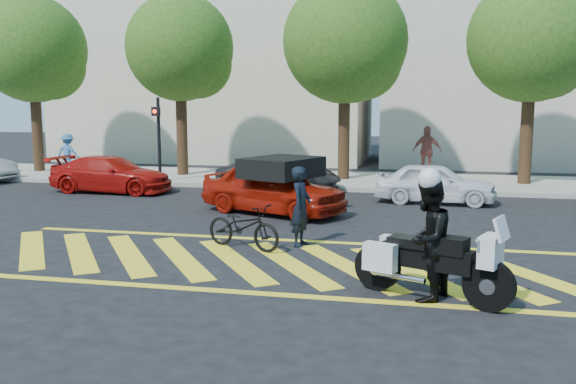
% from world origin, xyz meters
% --- Properties ---
extents(ground, '(90.00, 90.00, 0.00)m').
position_xyz_m(ground, '(0.00, 0.00, 0.00)').
color(ground, black).
rests_on(ground, ground).
extents(sidewalk, '(60.00, 5.00, 0.15)m').
position_xyz_m(sidewalk, '(0.00, 12.00, 0.07)').
color(sidewalk, '#9E998E').
rests_on(sidewalk, ground).
extents(crosswalk, '(12.33, 4.00, 0.01)m').
position_xyz_m(crosswalk, '(-0.04, 0.00, 0.00)').
color(crosswalk, yellow).
rests_on(crosswalk, ground).
extents(building_left, '(16.00, 8.00, 10.00)m').
position_xyz_m(building_left, '(-8.00, 21.00, 5.00)').
color(building_left, beige).
rests_on(building_left, ground).
extents(building_right, '(16.00, 8.00, 11.00)m').
position_xyz_m(building_right, '(9.00, 21.00, 5.50)').
color(building_right, beige).
rests_on(building_right, ground).
extents(tree_far_left, '(4.40, 4.40, 7.41)m').
position_xyz_m(tree_far_left, '(-12.87, 12.06, 5.05)').
color(tree_far_left, black).
rests_on(tree_far_left, ground).
extents(tree_left, '(4.20, 4.20, 7.26)m').
position_xyz_m(tree_left, '(-6.37, 12.06, 4.99)').
color(tree_left, black).
rests_on(tree_left, ground).
extents(tree_center, '(4.60, 4.60, 7.56)m').
position_xyz_m(tree_center, '(0.13, 12.06, 5.10)').
color(tree_center, black).
rests_on(tree_center, ground).
extents(tree_right, '(4.40, 4.40, 7.41)m').
position_xyz_m(tree_right, '(6.63, 12.06, 5.05)').
color(tree_right, black).
rests_on(tree_right, ground).
extents(signal_pole, '(0.28, 0.43, 3.20)m').
position_xyz_m(signal_pole, '(-6.50, 9.74, 1.92)').
color(signal_pole, black).
rests_on(signal_pole, ground).
extents(officer_bike, '(0.48, 0.66, 1.69)m').
position_xyz_m(officer_bike, '(0.42, 1.47, 0.85)').
color(officer_bike, black).
rests_on(officer_bike, ground).
extents(bicycle, '(1.91, 1.24, 0.95)m').
position_xyz_m(bicycle, '(-0.70, 0.95, 0.47)').
color(bicycle, black).
rests_on(bicycle, ground).
extents(police_motorcycle, '(2.41, 1.36, 1.13)m').
position_xyz_m(police_motorcycle, '(3.01, -1.61, 0.61)').
color(police_motorcycle, black).
rests_on(police_motorcycle, ground).
extents(officer_moto, '(1.01, 1.12, 1.88)m').
position_xyz_m(officer_moto, '(2.99, -1.63, 0.94)').
color(officer_moto, black).
rests_on(officer_moto, ground).
extents(red_convertible, '(4.46, 3.11, 1.41)m').
position_xyz_m(red_convertible, '(-1.06, 5.04, 0.70)').
color(red_convertible, '#981407').
rests_on(red_convertible, ground).
extents(parked_left, '(4.25, 1.86, 1.22)m').
position_xyz_m(parked_left, '(-7.37, 7.80, 0.61)').
color(parked_left, '#A70E0A').
rests_on(parked_left, ground).
extents(parked_mid_left, '(4.38, 2.34, 1.17)m').
position_xyz_m(parked_mid_left, '(-1.84, 9.20, 0.59)').
color(parked_mid_left, black).
rests_on(parked_mid_left, ground).
extents(parked_mid_right, '(3.66, 1.65, 1.22)m').
position_xyz_m(parked_mid_right, '(3.30, 7.80, 0.61)').
color(parked_mid_right, white).
rests_on(parked_mid_right, ground).
extents(pedestrian_left, '(1.05, 0.64, 1.58)m').
position_xyz_m(pedestrian_left, '(-11.58, 11.96, 0.94)').
color(pedestrian_left, teal).
rests_on(pedestrian_left, sidewalk).
extents(pedestrian_right, '(1.22, 0.72, 1.96)m').
position_xyz_m(pedestrian_right, '(3.10, 13.61, 1.13)').
color(pedestrian_right, brown).
rests_on(pedestrian_right, sidewalk).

